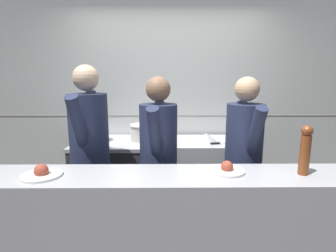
{
  "coord_description": "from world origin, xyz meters",
  "views": [
    {
      "loc": [
        -0.05,
        -1.95,
        1.67
      ],
      "look_at": [
        -0.03,
        0.72,
        1.15
      ],
      "focal_mm": 28.0,
      "sensor_mm": 36.0,
      "label": 1
    }
  ],
  "objects_px": {
    "plated_dish_main": "(42,173)",
    "pepper_mill": "(305,149)",
    "chefs_knife": "(224,143)",
    "oven_range": "(123,177)",
    "stock_pot": "(97,132)",
    "sauce_pot": "(144,132)",
    "chef_sous": "(159,158)",
    "chef_line": "(243,157)",
    "mixing_bowl_steel": "(206,137)",
    "chef_head_cook": "(90,150)",
    "plated_dish_appetiser": "(227,169)"
  },
  "relations": [
    {
      "from": "stock_pot",
      "to": "chef_head_cook",
      "type": "height_order",
      "value": "chef_head_cook"
    },
    {
      "from": "oven_range",
      "to": "pepper_mill",
      "type": "xyz_separation_m",
      "value": [
        1.5,
        -1.24,
        0.7
      ]
    },
    {
      "from": "chef_line",
      "to": "chef_head_cook",
      "type": "bearing_deg",
      "value": 172.58
    },
    {
      "from": "stock_pot",
      "to": "sauce_pot",
      "type": "bearing_deg",
      "value": 2.75
    },
    {
      "from": "sauce_pot",
      "to": "pepper_mill",
      "type": "xyz_separation_m",
      "value": [
        1.24,
        -1.28,
        0.15
      ]
    },
    {
      "from": "stock_pot",
      "to": "oven_range",
      "type": "bearing_deg",
      "value": -3.36
    },
    {
      "from": "chef_sous",
      "to": "stock_pot",
      "type": "bearing_deg",
      "value": 142.12
    },
    {
      "from": "mixing_bowl_steel",
      "to": "chef_head_cook",
      "type": "xyz_separation_m",
      "value": [
        -1.19,
        -0.63,
        0.03
      ]
    },
    {
      "from": "stock_pot",
      "to": "chef_sous",
      "type": "xyz_separation_m",
      "value": [
        0.75,
        -0.74,
        -0.08
      ]
    },
    {
      "from": "mixing_bowl_steel",
      "to": "plated_dish_appetiser",
      "type": "bearing_deg",
      "value": -91.31
    },
    {
      "from": "plated_dish_main",
      "to": "chef_line",
      "type": "height_order",
      "value": "chef_line"
    },
    {
      "from": "stock_pot",
      "to": "mixing_bowl_steel",
      "type": "height_order",
      "value": "stock_pot"
    },
    {
      "from": "oven_range",
      "to": "chef_head_cook",
      "type": "distance_m",
      "value": 0.85
    },
    {
      "from": "pepper_mill",
      "to": "chef_head_cook",
      "type": "xyz_separation_m",
      "value": [
        -1.7,
        0.6,
        -0.18
      ]
    },
    {
      "from": "chefs_knife",
      "to": "plated_dish_main",
      "type": "height_order",
      "value": "plated_dish_main"
    },
    {
      "from": "chef_head_cook",
      "to": "oven_range",
      "type": "bearing_deg",
      "value": 77.06
    },
    {
      "from": "sauce_pot",
      "to": "plated_dish_main",
      "type": "distance_m",
      "value": 1.45
    },
    {
      "from": "sauce_pot",
      "to": "stock_pot",
      "type": "bearing_deg",
      "value": -177.25
    },
    {
      "from": "chef_sous",
      "to": "sauce_pot",
      "type": "bearing_deg",
      "value": 110.71
    },
    {
      "from": "oven_range",
      "to": "stock_pot",
      "type": "relative_size",
      "value": 4.74
    },
    {
      "from": "oven_range",
      "to": "stock_pot",
      "type": "bearing_deg",
      "value": 176.64
    },
    {
      "from": "pepper_mill",
      "to": "chef_line",
      "type": "distance_m",
      "value": 0.65
    },
    {
      "from": "chef_sous",
      "to": "chefs_knife",
      "type": "bearing_deg",
      "value": 44.82
    },
    {
      "from": "chef_head_cook",
      "to": "chef_sous",
      "type": "bearing_deg",
      "value": -2.86
    },
    {
      "from": "mixing_bowl_steel",
      "to": "pepper_mill",
      "type": "distance_m",
      "value": 1.34
    },
    {
      "from": "plated_dish_appetiser",
      "to": "pepper_mill",
      "type": "bearing_deg",
      "value": -5.31
    },
    {
      "from": "plated_dish_main",
      "to": "chefs_knife",
      "type": "bearing_deg",
      "value": 36.08
    },
    {
      "from": "oven_range",
      "to": "plated_dish_appetiser",
      "type": "height_order",
      "value": "plated_dish_appetiser"
    },
    {
      "from": "oven_range",
      "to": "mixing_bowl_steel",
      "type": "xyz_separation_m",
      "value": [
        0.99,
        -0.01,
        0.5
      ]
    },
    {
      "from": "mixing_bowl_steel",
      "to": "chef_line",
      "type": "bearing_deg",
      "value": -70.25
    },
    {
      "from": "chef_sous",
      "to": "chef_head_cook",
      "type": "bearing_deg",
      "value": 179.88
    },
    {
      "from": "chefs_knife",
      "to": "chef_head_cook",
      "type": "height_order",
      "value": "chef_head_cook"
    },
    {
      "from": "chef_sous",
      "to": "chef_line",
      "type": "xyz_separation_m",
      "value": [
        0.78,
        0.03,
        -0.0
      ]
    },
    {
      "from": "pepper_mill",
      "to": "chef_sous",
      "type": "xyz_separation_m",
      "value": [
        -1.05,
        0.52,
        -0.23
      ]
    },
    {
      "from": "oven_range",
      "to": "sauce_pot",
      "type": "xyz_separation_m",
      "value": [
        0.26,
        0.04,
        0.55
      ]
    },
    {
      "from": "mixing_bowl_steel",
      "to": "pepper_mill",
      "type": "bearing_deg",
      "value": -67.47
    },
    {
      "from": "stock_pot",
      "to": "chef_sous",
      "type": "distance_m",
      "value": 1.05
    },
    {
      "from": "sauce_pot",
      "to": "plated_dish_appetiser",
      "type": "distance_m",
      "value": 1.42
    },
    {
      "from": "stock_pot",
      "to": "chefs_knife",
      "type": "relative_size",
      "value": 0.59
    },
    {
      "from": "plated_dish_appetiser",
      "to": "plated_dish_main",
      "type": "bearing_deg",
      "value": -176.78
    },
    {
      "from": "chefs_knife",
      "to": "plated_dish_appetiser",
      "type": "bearing_deg",
      "value": -101.63
    },
    {
      "from": "plated_dish_main",
      "to": "chef_line",
      "type": "bearing_deg",
      "value": 19.84
    },
    {
      "from": "plated_dish_main",
      "to": "pepper_mill",
      "type": "distance_m",
      "value": 1.87
    },
    {
      "from": "mixing_bowl_steel",
      "to": "plated_dish_appetiser",
      "type": "xyz_separation_m",
      "value": [
        -0.03,
        -1.18,
        0.04
      ]
    },
    {
      "from": "oven_range",
      "to": "chef_line",
      "type": "xyz_separation_m",
      "value": [
        1.24,
        -0.69,
        0.47
      ]
    },
    {
      "from": "plated_dish_main",
      "to": "pepper_mill",
      "type": "relative_size",
      "value": 0.77
    },
    {
      "from": "stock_pot",
      "to": "mixing_bowl_steel",
      "type": "bearing_deg",
      "value": -1.35
    },
    {
      "from": "chef_head_cook",
      "to": "chef_sous",
      "type": "relative_size",
      "value": 1.06
    },
    {
      "from": "chefs_knife",
      "to": "pepper_mill",
      "type": "bearing_deg",
      "value": -73.69
    },
    {
      "from": "sauce_pot",
      "to": "chef_head_cook",
      "type": "relative_size",
      "value": 0.2
    }
  ]
}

